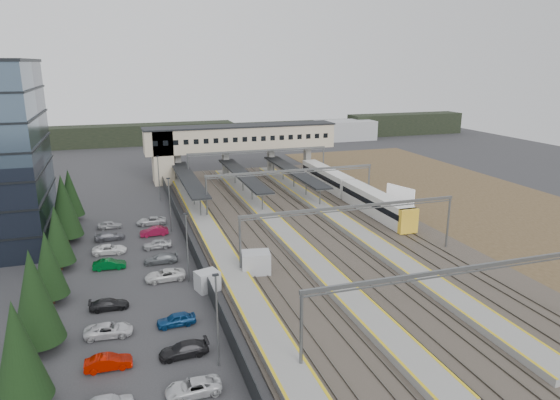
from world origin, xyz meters
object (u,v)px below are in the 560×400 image
object	(u,v)px
train	(349,190)
billboard	(400,196)
footbridge	(228,141)
relay_cabin_far	(207,281)
relay_cabin_near	(256,263)

from	to	relation	value
train	billboard	world-z (taller)	billboard
footbridge	billboard	size ratio (longest dim) A/B	7.45
train	billboard	xyz separation A→B (m)	(4.08, -10.13, 1.13)
footbridge	relay_cabin_far	bearing A→B (deg)	-104.93
relay_cabin_near	train	distance (m)	35.35
train	relay_cabin_far	bearing A→B (deg)	-137.18
relay_cabin_far	billboard	bearing A→B (deg)	27.60
relay_cabin_far	billboard	size ratio (longest dim) A/B	0.52
relay_cabin_near	billboard	world-z (taller)	billboard
relay_cabin_near	train	world-z (taller)	train
train	relay_cabin_near	bearing A→B (deg)	-133.37
relay_cabin_near	train	xyz separation A→B (m)	(24.27, 25.69, 0.67)
relay_cabin_near	billboard	bearing A→B (deg)	28.75
relay_cabin_far	footbridge	bearing A→B (deg)	75.07
relay_cabin_far	footbridge	xyz separation A→B (m)	(14.08, 52.80, 6.86)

